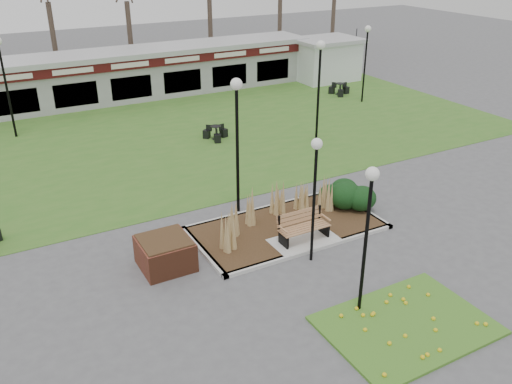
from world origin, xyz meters
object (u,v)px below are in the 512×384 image
park_bench (303,226)px  lamp_post_far_right (366,47)px  brick_planter (165,253)px  bistro_set_d (339,91)px  lamp_post_near_left (369,210)px  lamp_post_mid_left (237,117)px  lamp_post_near_right (315,174)px  lamp_post_far_left (2,65)px  patio_umbrella (355,56)px  food_pavilion (124,75)px  bistro_set_b (216,135)px  service_hut (326,59)px  lamp_post_mid_right (320,70)px

park_bench → lamp_post_far_right: (12.22, 12.12, 2.66)m
brick_planter → bistro_set_d: bearing=39.1°
lamp_post_near_left → lamp_post_mid_left: lamp_post_mid_left is taller
lamp_post_far_right → lamp_post_near_right: bearing=-133.7°
lamp_post_near_left → lamp_post_far_left: bearing=107.9°
patio_umbrella → brick_planter: bearing=-140.2°
lamp_post_near_left → lamp_post_near_right: bearing=83.8°
lamp_post_near_left → lamp_post_near_right: 2.72m
food_pavilion → lamp_post_near_right: bearing=-91.0°
lamp_post_far_left → bistro_set_d: lamp_post_far_left is taller
park_bench → lamp_post_near_right: (-0.36, -1.05, 2.30)m
bistro_set_b → service_hut: bearing=32.3°
brick_planter → lamp_post_far_left: size_ratio=0.31×
lamp_post_far_left → bistro_set_b: 10.50m
lamp_post_near_right → brick_planter: bearing=156.0°
lamp_post_mid_left → patio_umbrella: lamp_post_mid_left is taller
bistro_set_d → park_bench: bearing=-130.5°
brick_planter → lamp_post_mid_right: bearing=33.6°
park_bench → patio_umbrella: bearing=48.0°
park_bench → bistro_set_d: bearing=49.5°
lamp_post_near_right → lamp_post_far_left: lamp_post_far_left is taller
food_pavilion → service_hut: 13.64m
food_pavilion → lamp_post_far_left: (-6.84, -4.29, 2.07)m
service_hut → lamp_post_mid_right: (-7.85, -10.33, 2.09)m
lamp_post_near_left → patio_umbrella: (16.65, 21.50, -1.64)m
lamp_post_mid_left → food_pavilion: bearing=87.2°
brick_planter → service_hut: service_hut is taller
service_hut → bistro_set_b: (-11.80, -7.46, -1.21)m
brick_planter → bistro_set_d: brick_planter is taller
lamp_post_far_left → patio_umbrella: (22.84, 2.32, -2.17)m
park_bench → lamp_post_near_right: size_ratio=0.43×
food_pavilion → bistro_set_d: (12.00, -5.64, -1.22)m
lamp_post_far_left → park_bench: bearing=-66.1°
brick_planter → lamp_post_far_left: 15.19m
lamp_post_near_left → lamp_post_near_right: (0.29, 2.70, -0.13)m
brick_planter → bistro_set_b: (6.10, 9.54, -0.23)m
park_bench → lamp_post_near_right: lamp_post_near_right is taller
park_bench → brick_planter: 4.47m
lamp_post_mid_left → lamp_post_mid_right: size_ratio=1.00×
brick_planter → bistro_set_d: (16.40, 13.32, -0.22)m
park_bench → bistro_set_b: (1.70, 10.29, -0.34)m
service_hut → bistro_set_b: service_hut is taller
brick_planter → patio_umbrella: patio_umbrella is taller
lamp_post_near_right → lamp_post_far_right: (12.58, 13.17, 0.36)m
park_bench → bistro_set_b: bearing=80.6°
brick_planter → lamp_post_near_left: (3.75, -4.50, 2.54)m
lamp_post_far_right → bistro_set_d: size_ratio=3.33×
bistro_set_b → lamp_post_far_right: bearing=9.9°
lamp_post_near_left → lamp_post_near_right: lamp_post_near_left is taller
lamp_post_near_left → lamp_post_near_right: size_ratio=1.05×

